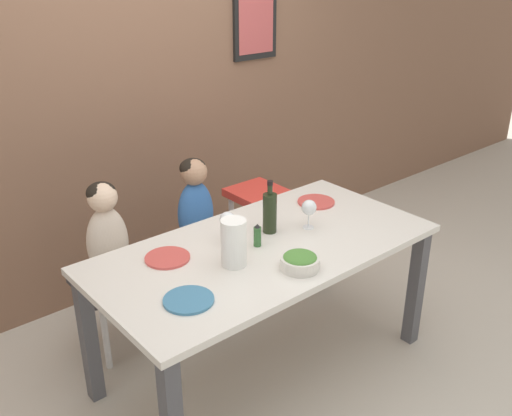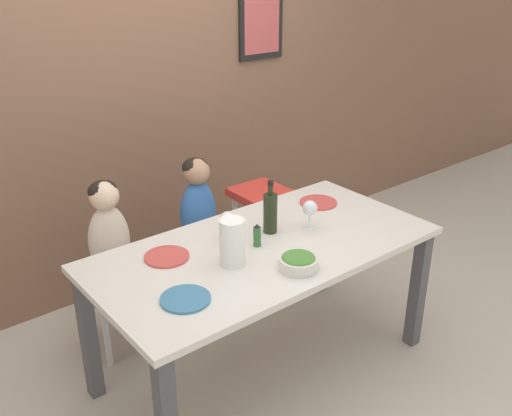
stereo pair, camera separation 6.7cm
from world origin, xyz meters
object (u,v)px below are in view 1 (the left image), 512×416
at_px(paper_towel_roll, 234,243).
at_px(wine_glass_near, 309,208).
at_px(wine_glass_far, 227,220).
at_px(dinner_plate_back_right, 316,202).
at_px(dinner_plate_front_left, 189,300).
at_px(chair_far_left, 113,289).
at_px(salad_bowl_large, 300,261).
at_px(dinner_plate_back_left, 167,258).
at_px(chair_far_center, 198,256).
at_px(wine_bottle, 270,212).
at_px(person_child_center, 195,202).
at_px(chair_right_highchair, 256,213).
at_px(person_child_left, 106,229).

relative_size(paper_towel_roll, wine_glass_near, 1.45).
xyz_separation_m(wine_glass_far, dinner_plate_back_right, (0.68, 0.04, -0.11)).
distance_m(paper_towel_roll, dinner_plate_front_left, 0.37).
bearing_deg(chair_far_left, salad_bowl_large, -62.59).
distance_m(wine_glass_far, dinner_plate_back_left, 0.35).
bearing_deg(paper_towel_roll, wine_glass_far, 59.16).
bearing_deg(chair_far_center, dinner_plate_back_left, -135.57).
relative_size(chair_far_left, wine_glass_near, 2.95).
distance_m(chair_far_left, salad_bowl_large, 1.15).
bearing_deg(paper_towel_roll, wine_glass_near, 5.89).
relative_size(chair_far_left, wine_glass_far, 2.95).
bearing_deg(wine_bottle, wine_glass_near, -26.56).
height_order(person_child_center, dinner_plate_back_right, person_child_center).
distance_m(wine_glass_near, dinner_plate_back_left, 0.78).
bearing_deg(wine_bottle, dinner_plate_back_left, 170.38).
distance_m(chair_right_highchair, wine_glass_near, 0.78).
xyz_separation_m(chair_right_highchair, paper_towel_roll, (-0.75, -0.73, 0.33)).
relative_size(chair_far_center, salad_bowl_large, 2.54).
relative_size(chair_far_center, dinner_plate_front_left, 2.16).
height_order(person_child_center, wine_bottle, wine_bottle).
bearing_deg(chair_far_center, wine_glass_near, -69.01).
relative_size(chair_far_left, wine_bottle, 1.64).
distance_m(wine_glass_far, dinner_plate_back_right, 0.69).
height_order(wine_bottle, dinner_plate_back_left, wine_bottle).
distance_m(wine_bottle, dinner_plate_front_left, 0.75).
bearing_deg(wine_bottle, person_child_center, 96.94).
bearing_deg(paper_towel_roll, chair_far_left, 111.38).
bearing_deg(wine_glass_near, chair_right_highchair, 72.59).
distance_m(chair_far_left, dinner_plate_back_left, 0.62).
xyz_separation_m(chair_far_center, person_child_center, (0.00, 0.00, 0.37)).
relative_size(chair_right_highchair, person_child_center, 1.29).
xyz_separation_m(chair_right_highchair, wine_glass_near, (-0.21, -0.67, 0.33)).
relative_size(wine_glass_near, wine_glass_far, 1.00).
bearing_deg(dinner_plate_front_left, dinner_plate_back_right, 18.12).
distance_m(chair_far_left, person_child_left, 0.37).
bearing_deg(person_child_left, chair_right_highchair, -0.06).
xyz_separation_m(chair_right_highchair, wine_glass_far, (-0.63, -0.52, 0.33)).
bearing_deg(salad_bowl_large, chair_far_center, 85.56).
xyz_separation_m(chair_right_highchair, dinner_plate_back_left, (-0.96, -0.48, 0.22)).
xyz_separation_m(chair_far_left, wine_glass_far, (0.41, -0.52, 0.48)).
distance_m(person_child_center, paper_towel_roll, 0.79).
bearing_deg(person_child_center, wine_glass_far, -106.85).
height_order(chair_far_left, chair_right_highchair, chair_right_highchair).
bearing_deg(wine_bottle, salad_bowl_large, -111.15).
bearing_deg(chair_right_highchair, salad_bowl_large, -119.69).
height_order(person_child_left, dinner_plate_back_right, person_child_left).
distance_m(person_child_left, paper_towel_roll, 0.79).
height_order(paper_towel_roll, dinner_plate_back_right, paper_towel_roll).
height_order(paper_towel_roll, wine_glass_far, paper_towel_roll).
height_order(wine_glass_near, dinner_plate_front_left, wine_glass_near).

